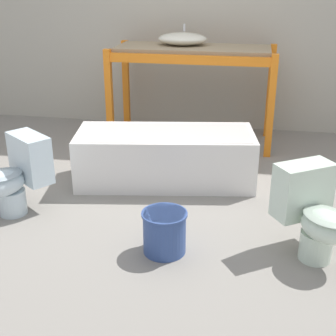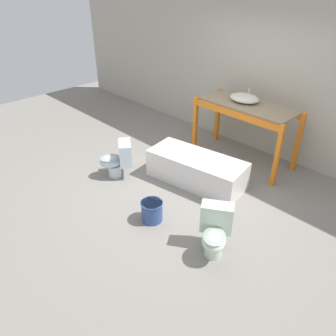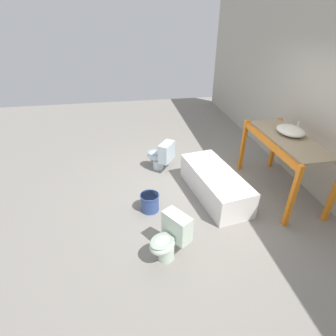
{
  "view_description": "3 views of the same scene",
  "coord_description": "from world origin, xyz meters",
  "px_view_note": "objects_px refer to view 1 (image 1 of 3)",
  "views": [
    {
      "loc": [
        0.76,
        -3.7,
        1.79
      ],
      "look_at": [
        0.18,
        -0.58,
        0.46
      ],
      "focal_mm": 50.0,
      "sensor_mm": 36.0,
      "label": 1
    },
    {
      "loc": [
        2.95,
        -3.31,
        3.02
      ],
      "look_at": [
        0.17,
        -0.6,
        0.67
      ],
      "focal_mm": 35.0,
      "sensor_mm": 36.0,
      "label": 2
    },
    {
      "loc": [
        3.61,
        -1.27,
        2.83
      ],
      "look_at": [
        0.09,
        -0.65,
        0.69
      ],
      "focal_mm": 28.0,
      "sensor_mm": 36.0,
      "label": 3
    }
  ],
  "objects_px": {
    "bathtub_main": "(165,153)",
    "toilet_far": "(313,211)",
    "sink_basin": "(183,39)",
    "bucket_white": "(164,231)",
    "toilet_near": "(17,174)"
  },
  "relations": [
    {
      "from": "bathtub_main",
      "to": "toilet_near",
      "type": "bearing_deg",
      "value": -152.0
    },
    {
      "from": "toilet_near",
      "to": "sink_basin",
      "type": "bearing_deg",
      "value": 100.36
    },
    {
      "from": "bathtub_main",
      "to": "toilet_far",
      "type": "xyz_separation_m",
      "value": [
        1.2,
        -1.02,
        0.06
      ]
    },
    {
      "from": "toilet_near",
      "to": "bucket_white",
      "type": "bearing_deg",
      "value": 19.6
    },
    {
      "from": "sink_basin",
      "to": "bucket_white",
      "type": "xyz_separation_m",
      "value": [
        0.27,
        -2.42,
        -0.97
      ]
    },
    {
      "from": "bathtub_main",
      "to": "bucket_white",
      "type": "height_order",
      "value": "bathtub_main"
    },
    {
      "from": "bathtub_main",
      "to": "toilet_far",
      "type": "relative_size",
      "value": 2.65
    },
    {
      "from": "bathtub_main",
      "to": "toilet_far",
      "type": "distance_m",
      "value": 1.57
    },
    {
      "from": "toilet_far",
      "to": "sink_basin",
      "type": "bearing_deg",
      "value": 85.32
    },
    {
      "from": "bathtub_main",
      "to": "toilet_near",
      "type": "height_order",
      "value": "toilet_near"
    },
    {
      "from": "bathtub_main",
      "to": "toilet_far",
      "type": "height_order",
      "value": "toilet_far"
    },
    {
      "from": "toilet_far",
      "to": "bucket_white",
      "type": "distance_m",
      "value": 1.0
    },
    {
      "from": "sink_basin",
      "to": "bucket_white",
      "type": "distance_m",
      "value": 2.62
    },
    {
      "from": "sink_basin",
      "to": "bathtub_main",
      "type": "distance_m",
      "value": 1.51
    },
    {
      "from": "sink_basin",
      "to": "bucket_white",
      "type": "bearing_deg",
      "value": -83.75
    }
  ]
}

